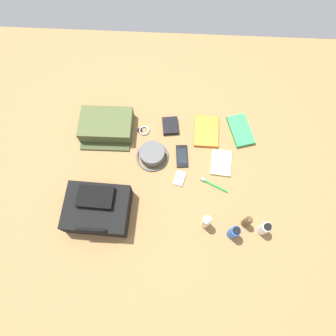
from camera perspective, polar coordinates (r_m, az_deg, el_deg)
ground_plane at (r=1.58m, az=-0.00°, el=-0.68°), size 2.64×2.02×0.02m
backpack at (r=1.49m, az=-13.98°, el=-7.91°), size 0.33×0.26×0.15m
toiletry_pouch at (r=1.68m, az=-12.29°, el=8.31°), size 0.30×0.25×0.09m
bucket_hat at (r=1.58m, az=-3.21°, el=2.71°), size 0.18×0.18×0.07m
toothpaste_tube at (r=1.51m, az=18.76°, el=-11.46°), size 0.05×0.05×0.12m
cologne_bottle at (r=1.49m, az=15.59°, el=-10.33°), size 0.04×0.04×0.11m
deodorant_spray at (r=1.46m, az=13.08°, el=-12.49°), size 0.05×0.05×0.13m
lotion_bottle at (r=1.44m, az=7.65°, el=-10.66°), size 0.04×0.04×0.13m
paperback_novel at (r=1.72m, az=14.37°, el=7.34°), size 0.16×0.22×0.02m
travel_guidebook at (r=1.68m, az=7.70°, el=7.32°), size 0.14×0.20×0.02m
cell_phone at (r=1.60m, az=2.82°, el=2.40°), size 0.07×0.14×0.01m
media_player at (r=1.55m, az=2.37°, el=-2.08°), size 0.07×0.09×0.01m
wristwatch at (r=1.68m, az=-4.94°, el=7.54°), size 0.07×0.06×0.01m
toothbrush at (r=1.56m, az=8.85°, el=-3.26°), size 0.15×0.08×0.02m
wallet at (r=1.68m, az=0.41°, el=8.49°), size 0.10×0.12×0.02m
notepad at (r=1.61m, az=10.63°, el=1.04°), size 0.12×0.16×0.02m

